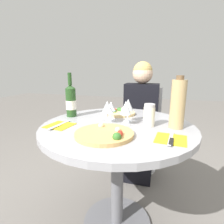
{
  "coord_description": "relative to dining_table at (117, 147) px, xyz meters",
  "views": [
    {
      "loc": [
        0.25,
        -1.04,
        1.11
      ],
      "look_at": [
        -0.01,
        -0.08,
        0.87
      ],
      "focal_mm": 28.0,
      "sensor_mm": 36.0,
      "label": 1
    }
  ],
  "objects": [
    {
      "name": "wine_glass_front_left",
      "position": [
        -0.07,
        -0.0,
        0.26
      ],
      "size": [
        0.08,
        0.08,
        0.15
      ],
      "color": "silver",
      "rests_on": "dining_table"
    },
    {
      "name": "dining_table",
      "position": [
        0.0,
        0.0,
        0.0
      ],
      "size": [
        0.97,
        0.97,
        0.77
      ],
      "color": "slate",
      "rests_on": "ground_plane"
    },
    {
      "name": "seated_diner",
      "position": [
        0.06,
        0.73,
        -0.06
      ],
      "size": [
        0.35,
        0.43,
        1.2
      ],
      "rotation": [
        0.0,
        0.0,
        3.14
      ],
      "color": "black",
      "rests_on": "ground_plane"
    },
    {
      "name": "sugar_shaker",
      "position": [
        0.19,
        0.02,
        0.23
      ],
      "size": [
        0.07,
        0.07,
        0.14
      ],
      "color": "silver",
      "rests_on": "dining_table"
    },
    {
      "name": "pizza_large",
      "position": [
        -0.02,
        -0.21,
        0.17
      ],
      "size": [
        0.31,
        0.31,
        0.05
      ],
      "color": "tan",
      "rests_on": "dining_table"
    },
    {
      "name": "pizza_small_far",
      "position": [
        -0.04,
        0.26,
        0.17
      ],
      "size": [
        0.23,
        0.23,
        0.05
      ],
      "color": "#E5C17F",
      "rests_on": "dining_table"
    },
    {
      "name": "chair_behind_diner",
      "position": [
        0.06,
        0.88,
        -0.17
      ],
      "size": [
        0.42,
        0.42,
        0.92
      ],
      "rotation": [
        0.0,
        0.0,
        3.14
      ],
      "color": "silver",
      "rests_on": "ground_plane"
    },
    {
      "name": "wine_bottle",
      "position": [
        -0.38,
        0.1,
        0.27
      ],
      "size": [
        0.07,
        0.07,
        0.32
      ],
      "color": "#23471E",
      "rests_on": "dining_table"
    },
    {
      "name": "place_setting_left",
      "position": [
        -0.34,
        -0.13,
        0.16
      ],
      "size": [
        0.17,
        0.19,
        0.01
      ],
      "color": "yellow",
      "rests_on": "dining_table"
    },
    {
      "name": "wine_glass_back_right",
      "position": [
        0.05,
        0.08,
        0.27
      ],
      "size": [
        0.07,
        0.07,
        0.15
      ],
      "color": "silver",
      "rests_on": "dining_table"
    },
    {
      "name": "wine_glass_front_right",
      "position": [
        0.05,
        -0.0,
        0.27
      ],
      "size": [
        0.07,
        0.07,
        0.15
      ],
      "color": "silver",
      "rests_on": "dining_table"
    },
    {
      "name": "place_setting_right",
      "position": [
        0.32,
        -0.17,
        0.16
      ],
      "size": [
        0.17,
        0.19,
        0.01
      ],
      "color": "yellow",
      "rests_on": "dining_table"
    },
    {
      "name": "wine_glass_back_left",
      "position": [
        -0.07,
        0.08,
        0.25
      ],
      "size": [
        0.07,
        0.07,
        0.13
      ],
      "color": "silver",
      "rests_on": "dining_table"
    },
    {
      "name": "ground_plane",
      "position": [
        0.0,
        0.0,
        -0.61
      ],
      "size": [
        12.0,
        12.0,
        0.0
      ],
      "primitive_type": "plane",
      "color": "slate",
      "rests_on": "ground"
    },
    {
      "name": "tall_carafe",
      "position": [
        0.35,
        0.03,
        0.3
      ],
      "size": [
        0.09,
        0.09,
        0.31
      ],
      "color": "tan",
      "rests_on": "dining_table"
    }
  ]
}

